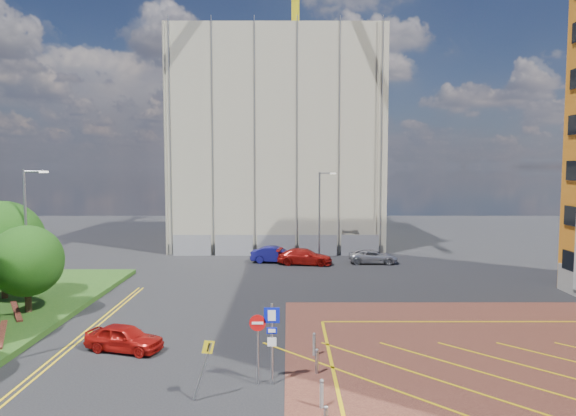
{
  "coord_description": "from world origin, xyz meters",
  "views": [
    {
      "loc": [
        1.11,
        -18.34,
        8.44
      ],
      "look_at": [
        1.13,
        4.2,
        6.63
      ],
      "focal_mm": 32.0,
      "sensor_mm": 36.0,
      "label": 1
    }
  ],
  "objects_px": {
    "tree_d": "(2,241)",
    "car_silver_back": "(373,257)",
    "lamp_back": "(320,212)",
    "tree_c": "(27,261)",
    "car_red_left": "(124,338)",
    "car_blue_back": "(276,255)",
    "car_red_back": "(305,257)",
    "sign_cluster": "(267,335)",
    "lamp_left_far": "(27,231)",
    "warning_sign": "(205,362)"
  },
  "relations": [
    {
      "from": "lamp_left_far",
      "to": "sign_cluster",
      "type": "height_order",
      "value": "lamp_left_far"
    },
    {
      "from": "warning_sign",
      "to": "car_blue_back",
      "type": "bearing_deg",
      "value": 85.92
    },
    {
      "from": "tree_c",
      "to": "sign_cluster",
      "type": "relative_size",
      "value": 1.53
    },
    {
      "from": "warning_sign",
      "to": "car_red_left",
      "type": "xyz_separation_m",
      "value": [
        -4.52,
        5.07,
        -0.81
      ]
    },
    {
      "from": "tree_d",
      "to": "sign_cluster",
      "type": "xyz_separation_m",
      "value": [
        16.8,
        -12.02,
        -1.92
      ]
    },
    {
      "from": "lamp_back",
      "to": "warning_sign",
      "type": "distance_m",
      "value": 29.18
    },
    {
      "from": "lamp_back",
      "to": "car_red_back",
      "type": "bearing_deg",
      "value": -121.29
    },
    {
      "from": "sign_cluster",
      "to": "car_silver_back",
      "type": "height_order",
      "value": "sign_cluster"
    },
    {
      "from": "lamp_left_far",
      "to": "car_silver_back",
      "type": "height_order",
      "value": "lamp_left_far"
    },
    {
      "from": "car_red_left",
      "to": "car_blue_back",
      "type": "distance_m",
      "value": 22.74
    },
    {
      "from": "tree_c",
      "to": "car_silver_back",
      "type": "bearing_deg",
      "value": 36.08
    },
    {
      "from": "tree_c",
      "to": "sign_cluster",
      "type": "height_order",
      "value": "tree_c"
    },
    {
      "from": "lamp_back",
      "to": "warning_sign",
      "type": "height_order",
      "value": "lamp_back"
    },
    {
      "from": "car_red_back",
      "to": "car_silver_back",
      "type": "height_order",
      "value": "car_red_back"
    },
    {
      "from": "tree_d",
      "to": "sign_cluster",
      "type": "distance_m",
      "value": 20.74
    },
    {
      "from": "lamp_left_far",
      "to": "car_silver_back",
      "type": "bearing_deg",
      "value": 31.5
    },
    {
      "from": "warning_sign",
      "to": "car_blue_back",
      "type": "relative_size",
      "value": 0.52
    },
    {
      "from": "lamp_back",
      "to": "tree_c",
      "type": "bearing_deg",
      "value": -134.32
    },
    {
      "from": "warning_sign",
      "to": "car_red_back",
      "type": "distance_m",
      "value": 26.37
    },
    {
      "from": "tree_d",
      "to": "car_red_back",
      "type": "xyz_separation_m",
      "value": [
        19.1,
        12.56,
        -3.18
      ]
    },
    {
      "from": "tree_d",
      "to": "car_red_back",
      "type": "distance_m",
      "value": 23.08
    },
    {
      "from": "tree_c",
      "to": "warning_sign",
      "type": "relative_size",
      "value": 2.18
    },
    {
      "from": "lamp_back",
      "to": "car_red_left",
      "type": "relative_size",
      "value": 2.22
    },
    {
      "from": "warning_sign",
      "to": "car_blue_back",
      "type": "height_order",
      "value": "warning_sign"
    },
    {
      "from": "sign_cluster",
      "to": "tree_d",
      "type": "bearing_deg",
      "value": 144.42
    },
    {
      "from": "lamp_back",
      "to": "car_red_back",
      "type": "distance_m",
      "value": 4.65
    },
    {
      "from": "tree_d",
      "to": "warning_sign",
      "type": "relative_size",
      "value": 2.71
    },
    {
      "from": "lamp_left_far",
      "to": "car_red_back",
      "type": "relative_size",
      "value": 1.68
    },
    {
      "from": "car_red_back",
      "to": "sign_cluster",
      "type": "bearing_deg",
      "value": -176.72
    },
    {
      "from": "lamp_left_far",
      "to": "car_red_back",
      "type": "bearing_deg",
      "value": 38.55
    },
    {
      "from": "sign_cluster",
      "to": "car_red_back",
      "type": "relative_size",
      "value": 0.67
    },
    {
      "from": "lamp_left_far",
      "to": "car_blue_back",
      "type": "relative_size",
      "value": 1.86
    },
    {
      "from": "lamp_back",
      "to": "car_red_back",
      "type": "height_order",
      "value": "lamp_back"
    },
    {
      "from": "lamp_left_far",
      "to": "car_red_back",
      "type": "distance_m",
      "value": 22.12
    },
    {
      "from": "tree_c",
      "to": "car_silver_back",
      "type": "height_order",
      "value": "tree_c"
    },
    {
      "from": "car_red_left",
      "to": "car_silver_back",
      "type": "xyz_separation_m",
      "value": [
        15.02,
        21.47,
        -0.02
      ]
    },
    {
      "from": "tree_d",
      "to": "lamp_back",
      "type": "height_order",
      "value": "lamp_back"
    },
    {
      "from": "tree_d",
      "to": "lamp_left_far",
      "type": "relative_size",
      "value": 0.76
    },
    {
      "from": "lamp_back",
      "to": "warning_sign",
      "type": "relative_size",
      "value": 3.57
    },
    {
      "from": "tree_d",
      "to": "sign_cluster",
      "type": "height_order",
      "value": "tree_d"
    },
    {
      "from": "lamp_left_far",
      "to": "car_red_left",
      "type": "distance_m",
      "value": 11.61
    },
    {
      "from": "car_red_left",
      "to": "car_blue_back",
      "type": "relative_size",
      "value": 0.84
    },
    {
      "from": "tree_d",
      "to": "car_silver_back",
      "type": "distance_m",
      "value": 28.53
    },
    {
      "from": "tree_c",
      "to": "lamp_back",
      "type": "distance_m",
      "value": 25.19
    },
    {
      "from": "car_red_back",
      "to": "warning_sign",
      "type": "bearing_deg",
      "value": 178.86
    },
    {
      "from": "lamp_back",
      "to": "car_blue_back",
      "type": "relative_size",
      "value": 1.86
    },
    {
      "from": "lamp_left_far",
      "to": "sign_cluster",
      "type": "relative_size",
      "value": 2.5
    },
    {
      "from": "car_blue_back",
      "to": "car_red_back",
      "type": "xyz_separation_m",
      "value": [
        2.55,
        -0.9,
        -0.02
      ]
    },
    {
      "from": "lamp_left_far",
      "to": "car_blue_back",
      "type": "xyz_separation_m",
      "value": [
        14.46,
        14.46,
        -3.95
      ]
    },
    {
      "from": "car_silver_back",
      "to": "car_red_left",
      "type": "bearing_deg",
      "value": 147.17
    }
  ]
}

